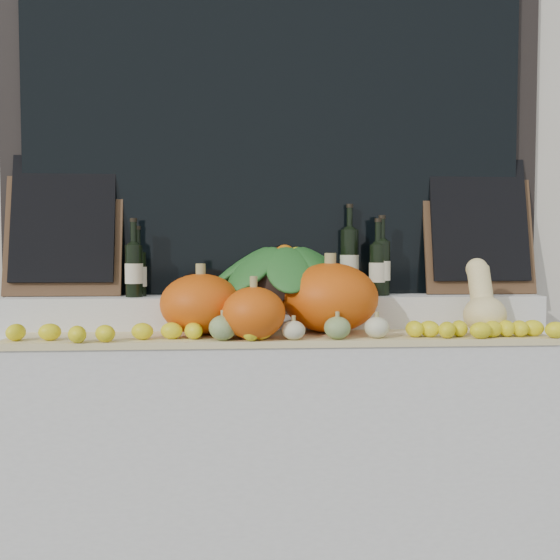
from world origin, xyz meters
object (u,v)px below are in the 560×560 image
at_px(pumpkin_right, 330,298).
at_px(butternut_squash, 483,304).
at_px(produce_bowl, 285,271).
at_px(wine_bottle_tall, 349,261).
at_px(pumpkin_left, 201,304).

bearing_deg(pumpkin_right, butternut_squash, -6.26).
bearing_deg(butternut_squash, produce_bowl, 162.17).
height_order(pumpkin_right, wine_bottle_tall, wine_bottle_tall).
bearing_deg(produce_bowl, butternut_squash, -17.83).
relative_size(pumpkin_right, produce_bowl, 0.56).
distance_m(butternut_squash, wine_bottle_tall, 0.60).
height_order(pumpkin_right, produce_bowl, produce_bowl).
bearing_deg(butternut_squash, wine_bottle_tall, 147.21).
height_order(pumpkin_left, wine_bottle_tall, wine_bottle_tall).
bearing_deg(pumpkin_right, wine_bottle_tall, 63.63).
xyz_separation_m(pumpkin_left, wine_bottle_tall, (0.64, 0.27, 0.16)).
distance_m(pumpkin_right, butternut_squash, 0.61).
bearing_deg(produce_bowl, wine_bottle_tall, 12.07).
bearing_deg(pumpkin_left, butternut_squash, -2.33).
relative_size(pumpkin_left, wine_bottle_tall, 0.81).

